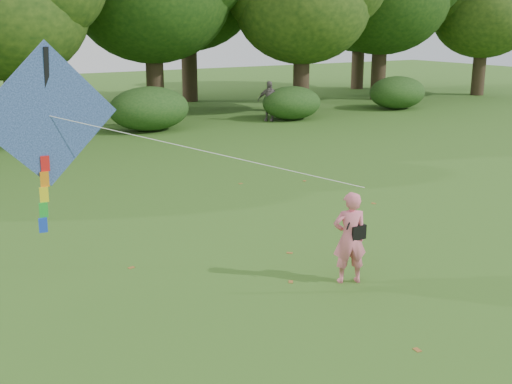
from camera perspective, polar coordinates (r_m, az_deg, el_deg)
ground at (r=11.55m, az=10.73°, el=-8.57°), size 100.00×100.00×0.00m
man_kite_flyer at (r=11.53m, az=8.33°, el=-4.04°), size 0.72×0.61×1.68m
bystander_right at (r=30.28m, az=1.16°, el=8.10°), size 1.10×1.09×1.87m
crossbody_bag at (r=11.54m, az=8.89°, el=-3.46°), size 0.43×0.20×0.69m
flying_kite at (r=10.93m, az=-17.96°, el=6.25°), size 6.00×2.44×3.15m
shrub_band at (r=26.48m, az=-16.76°, el=6.30°), size 39.15×3.22×1.88m
fallen_leaves at (r=14.65m, az=-1.84°, el=-3.16°), size 9.25×14.72×0.01m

